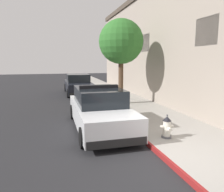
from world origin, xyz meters
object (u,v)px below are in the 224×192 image
fire_hydrant (167,127)px  street_tree (121,42)px  parked_car_silver_ahead (78,84)px  police_cruiser (99,110)px

fire_hydrant → street_tree: (0.26, 5.78, 3.12)m
parked_car_silver_ahead → street_tree: (1.86, -5.30, 2.87)m
police_cruiser → fire_hydrant: police_cruiser is taller
police_cruiser → parked_car_silver_ahead: bearing=88.8°
police_cruiser → fire_hydrant: 2.67m
parked_car_silver_ahead → street_tree: street_tree is taller
fire_hydrant → street_tree: size_ratio=0.16×
fire_hydrant → street_tree: 6.57m
street_tree → parked_car_silver_ahead: bearing=109.4°
police_cruiser → street_tree: size_ratio=1.02×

